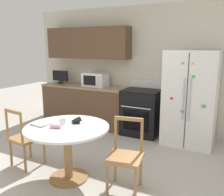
{
  "coord_description": "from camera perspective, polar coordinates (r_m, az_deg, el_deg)",
  "views": [
    {
      "loc": [
        1.92,
        -2.38,
        1.79
      ],
      "look_at": [
        0.08,
        1.15,
        0.95
      ],
      "focal_mm": 40.0,
      "sensor_mm": 36.0,
      "label": 1
    }
  ],
  "objects": [
    {
      "name": "dining_chair_right",
      "position": [
        3.18,
        3.06,
        -13.28
      ],
      "size": [
        0.49,
        0.49,
        0.9
      ],
      "rotation": [
        0.0,
        0.0,
        3.32
      ],
      "color": "#9E7042",
      "rests_on": "ground_plane"
    },
    {
      "name": "wallet",
      "position": [
        3.48,
        -8.08,
        -5.19
      ],
      "size": [
        0.17,
        0.17,
        0.07
      ],
      "color": "black",
      "rests_on": "dining_table"
    },
    {
      "name": "ground_plane",
      "position": [
        3.54,
        -10.4,
        -18.64
      ],
      "size": [
        14.0,
        14.0,
        0.0
      ],
      "primitive_type": "plane",
      "color": "#B2ADA3"
    },
    {
      "name": "dining_table",
      "position": [
        3.4,
        -10.17,
        -8.96
      ],
      "size": [
        1.12,
        1.12,
        0.75
      ],
      "color": "white",
      "rests_on": "ground_plane"
    },
    {
      "name": "folded_napkin",
      "position": [
        3.3,
        -12.75,
        -6.32
      ],
      "size": [
        0.15,
        0.1,
        0.05
      ],
      "color": "pink",
      "rests_on": "dining_table"
    },
    {
      "name": "oven_range",
      "position": [
        5.13,
        6.85,
        -3.1
      ],
      "size": [
        0.73,
        0.68,
        1.08
      ],
      "color": "black",
      "rests_on": "ground_plane"
    },
    {
      "name": "dining_chair_left",
      "position": [
        3.98,
        -19.28,
        -8.66
      ],
      "size": [
        0.47,
        0.47,
        0.9
      ],
      "rotation": [
        0.0,
        0.0,
        6.14
      ],
      "color": "#9E7042",
      "rests_on": "ground_plane"
    },
    {
      "name": "countertop_tv",
      "position": [
        6.11,
        -11.74,
        4.88
      ],
      "size": [
        0.42,
        0.16,
        0.3
      ],
      "color": "black",
      "rests_on": "kitchen_counter"
    },
    {
      "name": "mail_stack",
      "position": [
        3.53,
        -15.25,
        -5.5
      ],
      "size": [
        0.29,
        0.35,
        0.02
      ],
      "color": "white",
      "rests_on": "dining_table"
    },
    {
      "name": "refrigerator",
      "position": [
        4.74,
        17.53,
        -0.01
      ],
      "size": [
        0.89,
        0.78,
        1.71
      ],
      "color": "white",
      "rests_on": "ground_plane"
    },
    {
      "name": "microwave",
      "position": [
        5.55,
        -3.78,
        4.23
      ],
      "size": [
        0.53,
        0.36,
        0.3
      ],
      "color": "white",
      "rests_on": "kitchen_counter"
    },
    {
      "name": "kitchen_counter",
      "position": [
        5.77,
        -6.07,
        -1.55
      ],
      "size": [
        2.03,
        0.64,
        0.9
      ],
      "color": "brown",
      "rests_on": "ground_plane"
    },
    {
      "name": "back_wall",
      "position": [
        5.46,
        3.39,
        8.21
      ],
      "size": [
        5.2,
        0.44,
        2.6
      ],
      "color": "beige",
      "rests_on": "ground_plane"
    },
    {
      "name": "candle_glass",
      "position": [
        3.45,
        -11.3,
        -5.26
      ],
      "size": [
        0.08,
        0.08,
        0.09
      ],
      "color": "silver",
      "rests_on": "dining_table"
    }
  ]
}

